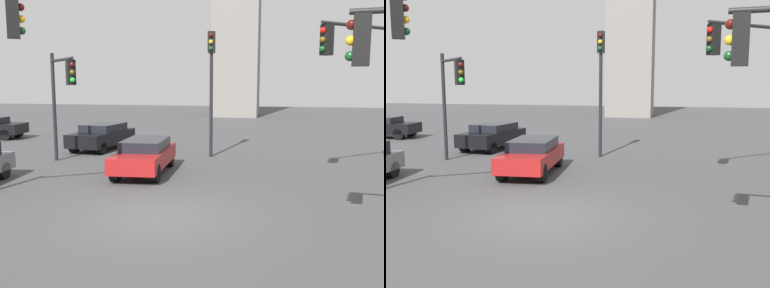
# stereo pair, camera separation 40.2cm
# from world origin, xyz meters

# --- Properties ---
(ground_plane) EXTENTS (107.07, 107.07, 0.00)m
(ground_plane) POSITION_xyz_m (0.00, 0.00, 0.00)
(ground_plane) COLOR #424244
(traffic_light_0) EXTENTS (3.10, 2.84, 5.85)m
(traffic_light_0) POSITION_xyz_m (5.96, 5.65, 4.15)
(traffic_light_0) COLOR black
(traffic_light_0) RESTS_ON ground_plane
(traffic_light_1) EXTENTS (2.22, 2.27, 4.89)m
(traffic_light_1) POSITION_xyz_m (-6.09, 6.14, 3.41)
(traffic_light_1) COLOR black
(traffic_light_1) RESTS_ON ground_plane
(traffic_light_4) EXTENTS (0.32, 0.46, 5.96)m
(traffic_light_4) POSITION_xyz_m (-0.23, 9.61, 4.10)
(traffic_light_4) COLOR black
(traffic_light_4) RESTS_ON ground_plane
(car_0) EXTENTS (2.13, 4.54, 1.36)m
(car_0) POSITION_xyz_m (-2.16, 5.27, 0.74)
(car_0) COLOR maroon
(car_0) RESTS_ON ground_plane
(car_4) EXTENTS (2.38, 4.39, 1.38)m
(car_4) POSITION_xyz_m (-6.35, 10.72, 0.74)
(car_4) COLOR black
(car_4) RESTS_ON ground_plane
(skyline_tower) EXTENTS (4.64, 4.64, 22.75)m
(skyline_tower) POSITION_xyz_m (-1.77, 34.99, 11.38)
(skyline_tower) COLOR gray
(skyline_tower) RESTS_ON ground_plane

